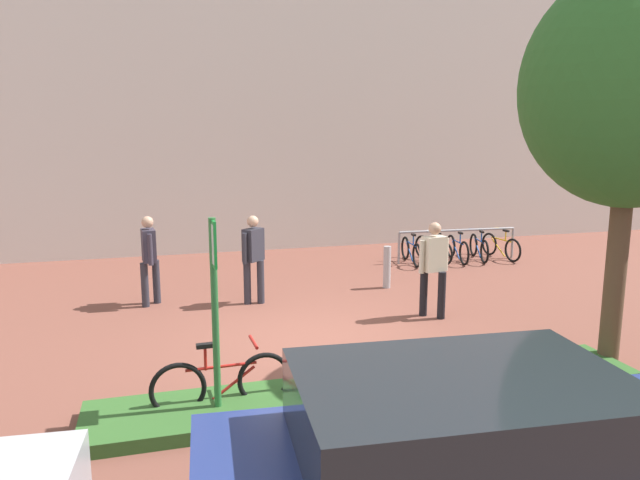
# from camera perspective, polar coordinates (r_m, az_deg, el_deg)

# --- Properties ---
(ground_plane) EXTENTS (60.00, 60.00, 0.00)m
(ground_plane) POSITION_cam_1_polar(r_m,az_deg,el_deg) (9.47, 0.01, -9.76)
(ground_plane) COLOR brown
(building_facade) EXTENTS (28.00, 1.20, 10.00)m
(building_facade) POSITION_cam_1_polar(r_m,az_deg,el_deg) (16.92, -7.68, 16.20)
(building_facade) COLOR silver
(building_facade) RESTS_ON ground
(planter_strip) EXTENTS (7.00, 1.10, 0.16)m
(planter_strip) POSITION_cam_1_polar(r_m,az_deg,el_deg) (7.59, 5.69, -14.48)
(planter_strip) COLOR #336028
(planter_strip) RESTS_ON ground
(tree_sidewalk) EXTENTS (2.90, 2.90, 5.45)m
(tree_sidewalk) POSITION_cam_1_polar(r_m,az_deg,el_deg) (8.95, 28.10, 12.86)
(tree_sidewalk) COLOR brown
(tree_sidewalk) RESTS_ON ground
(parking_sign_post) EXTENTS (0.08, 0.36, 2.35)m
(parking_sign_post) POSITION_cam_1_polar(r_m,az_deg,el_deg) (6.65, -10.23, -4.79)
(parking_sign_post) COLOR #2D7238
(parking_sign_post) RESTS_ON ground
(bike_at_sign) EXTENTS (1.68, 0.42, 0.86)m
(bike_at_sign) POSITION_cam_1_polar(r_m,az_deg,el_deg) (7.25, -9.48, -13.49)
(bike_at_sign) COLOR black
(bike_at_sign) RESTS_ON ground
(bike_rack_cluster) EXTENTS (3.21, 1.66, 0.83)m
(bike_rack_cluster) POSITION_cam_1_polar(r_m,az_deg,el_deg) (15.50, 13.13, -0.73)
(bike_rack_cluster) COLOR #99999E
(bike_rack_cluster) RESTS_ON ground
(bollard_steel) EXTENTS (0.16, 0.16, 0.90)m
(bollard_steel) POSITION_cam_1_polar(r_m,az_deg,el_deg) (12.55, 6.52, -2.63)
(bollard_steel) COLOR #ADADB2
(bollard_steel) RESTS_ON ground
(person_shirt_blue) EXTENTS (0.60, 0.39, 1.72)m
(person_shirt_blue) POSITION_cam_1_polar(r_m,az_deg,el_deg) (10.57, 10.97, -2.26)
(person_shirt_blue) COLOR black
(person_shirt_blue) RESTS_ON ground
(person_suited_navy) EXTENTS (0.47, 0.45, 1.72)m
(person_suited_navy) POSITION_cam_1_polar(r_m,az_deg,el_deg) (11.28, -6.49, -1.34)
(person_suited_navy) COLOR #2D2D38
(person_suited_navy) RESTS_ON ground
(person_suited_dark) EXTENTS (0.35, 0.61, 1.72)m
(person_suited_dark) POSITION_cam_1_polar(r_m,az_deg,el_deg) (11.58, -16.26, -1.38)
(person_suited_dark) COLOR #2D2D38
(person_suited_dark) RESTS_ON ground
(car_navy_sedan) EXTENTS (4.42, 2.28, 1.54)m
(car_navy_sedan) POSITION_cam_1_polar(r_m,az_deg,el_deg) (4.88, 14.93, -20.92)
(car_navy_sedan) COLOR navy
(car_navy_sedan) RESTS_ON ground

